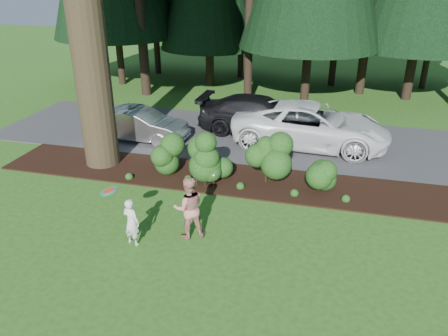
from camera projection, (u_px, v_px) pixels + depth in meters
The scene contains 11 objects.
ground at pixel (191, 227), 12.45m from camera, with size 80.00×80.00×0.00m, color #2D5718.
mulch_bed at pixel (220, 178), 15.30m from camera, with size 16.00×2.50×0.05m, color black.
driveway at pixel (245, 137), 19.04m from camera, with size 22.00×6.00×0.03m, color #38383A.
shrub_row at pixel (241, 161), 14.70m from camera, with size 6.53×1.60×1.61m.
lily_cluster at pixel (205, 175), 14.42m from camera, with size 0.69×0.09×0.57m.
car_silver_wagon at pixel (139, 124), 18.39m from camera, with size 1.44×4.12×1.36m, color silver.
car_white_suv at pixel (311, 125), 17.72m from camera, with size 2.91×6.30×1.75m, color white.
car_dark_suv at pixel (261, 115), 19.14m from camera, with size 2.24×5.50×1.60m, color black.
child at pixel (131, 222), 11.42m from camera, with size 0.49×0.32×1.34m, color silver.
adult at pixel (189, 208), 11.67m from camera, with size 0.86×0.67×1.77m, color red.
frisbee at pixel (109, 191), 11.01m from camera, with size 0.44×0.45×0.18m.
Camera 1 is at (3.54, -10.04, 6.74)m, focal length 35.00 mm.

